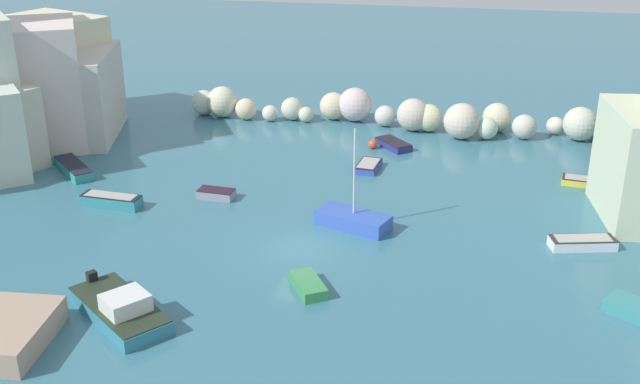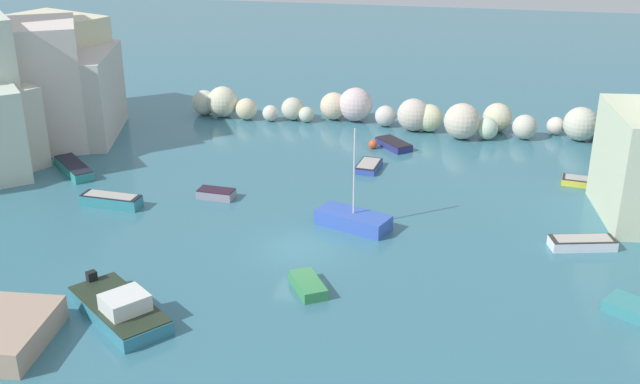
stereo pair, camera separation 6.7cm
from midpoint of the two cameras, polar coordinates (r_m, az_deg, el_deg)
name	(u,v)px [view 1 (the left image)]	position (r m, az deg, el deg)	size (l,w,h in m)	color
cove_water	(300,248)	(40.55, -1.57, -4.20)	(160.00, 160.00, 0.00)	#386F81
rock_breakwater	(399,114)	(59.60, 5.82, 5.79)	(32.55, 5.42, 2.66)	beige
channel_buoy	(373,144)	(55.11, 3.90, 3.56)	(0.64, 0.64, 0.64)	#E04C28
moored_boat_0	(74,168)	(53.03, -17.85, 1.70)	(4.06, 3.99, 0.64)	teal
moored_boat_1	(368,166)	(51.21, 3.57, 1.95)	(1.62, 2.62, 0.45)	#354FB1
moored_boat_2	(583,181)	(51.28, 18.91, 0.76)	(2.75, 1.48, 0.47)	gold
moored_boat_3	(111,200)	(47.04, -15.27, -0.60)	(3.67, 1.35, 0.72)	teal
moored_boat_4	(216,194)	(46.98, -7.75, -0.13)	(2.28, 1.24, 0.55)	gray
moored_boat_6	(120,308)	(35.44, -14.65, -8.36)	(5.91, 5.40, 1.44)	teal
moored_boat_7	(353,220)	(42.76, 2.45, -2.06)	(4.43, 3.06, 5.75)	#385ABE
moored_boat_8	(393,144)	(55.43, 5.43, 3.55)	(2.90, 3.04, 0.51)	navy
moored_boat_9	(582,243)	(42.73, 18.85, -3.57)	(3.58, 1.94, 0.59)	white
moored_boat_10	(308,285)	(36.55, -0.94, -6.93)	(2.28, 2.73, 0.53)	#378B4E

